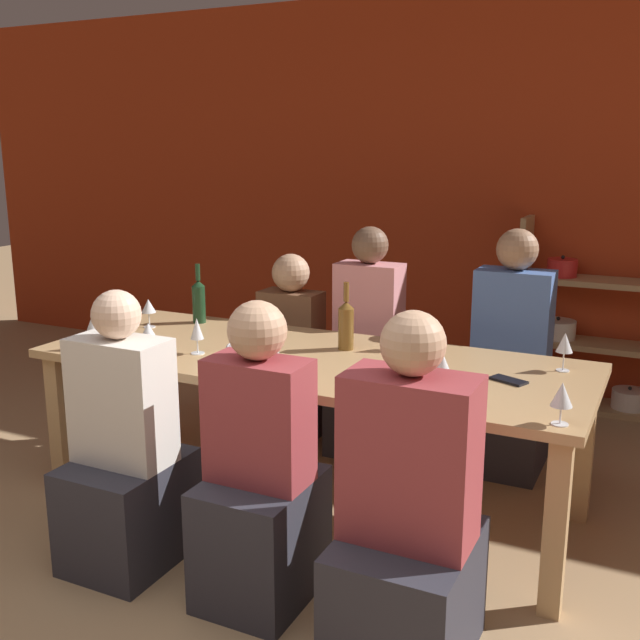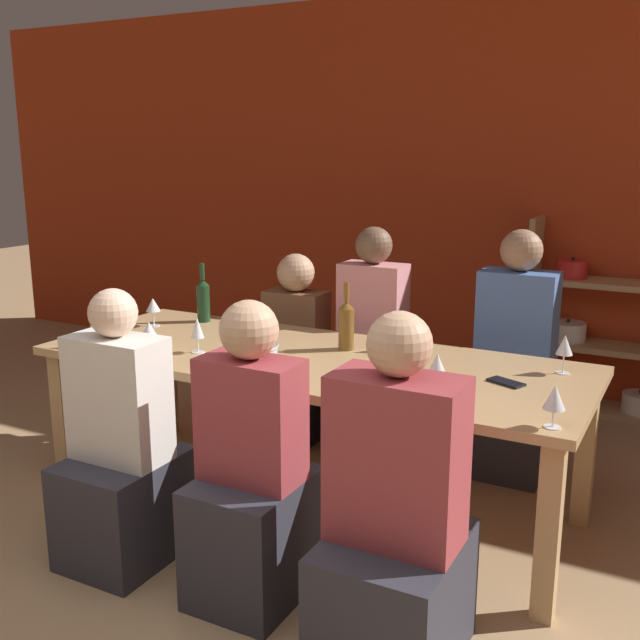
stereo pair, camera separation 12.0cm
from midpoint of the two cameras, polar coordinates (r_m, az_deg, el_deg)
The scene contains 21 objects.
wall_back_red at distance 5.34m, azimuth 12.34°, elevation 9.33°, with size 8.80×0.06×2.70m.
dining_table at distance 3.47m, azimuth 0.22°, elevation -3.99°, with size 2.53×0.96×0.73m.
mixing_bowl at distance 3.32m, azimuth -4.17°, elevation -2.57°, with size 0.24×0.24×0.09m.
wine_bottle_green at distance 4.13m, azimuth -8.07°, elevation 1.57°, with size 0.07×0.07×0.32m.
wine_bottle_dark at distance 3.54m, azimuth 2.92°, elevation -0.31°, with size 0.07×0.07×0.32m.
wine_glass_red_a at distance 3.71m, azimuth -15.77°, elevation -0.12°, with size 0.08×0.08×0.18m.
wine_glass_red_b at distance 3.52m, azimuth -11.94°, elevation -0.81°, with size 0.08×0.08×0.16m.
wine_glass_empty_a at distance 4.08m, azimuth -11.79°, elevation 1.09°, with size 0.08×0.08×0.15m.
wine_glass_red_c at distance 2.95m, azimuth 10.08°, elevation -3.48°, with size 0.08×0.08×0.16m.
wine_glass_white_a at distance 3.53m, azimuth 7.11°, elevation -0.46°, with size 0.07×0.07×0.17m.
wine_glass_red_d at distance 3.52m, azimuth -8.36°, elevation -0.69°, with size 0.06×0.06×0.17m.
wine_glass_empty_b at distance 3.34m, azimuth 19.13°, elevation -1.87°, with size 0.07×0.07×0.17m.
wine_glass_red_e at distance 2.70m, azimuth 18.66°, elevation -5.70°, with size 0.08×0.08×0.15m.
wine_glass_white_b at distance 3.62m, azimuth -13.92°, elevation -0.45°, with size 0.07×0.07×0.17m.
cell_phone at distance 3.17m, azimuth 15.05°, elevation -4.61°, with size 0.17×0.12×0.01m.
person_near_a at distance 3.19m, azimuth -13.74°, elevation -10.58°, with size 0.39×0.49×1.14m.
person_far_a at distance 4.04m, azimuth 15.34°, elevation -4.69°, with size 0.38×0.48×1.28m.
person_near_b at distance 2.54m, azimuth 7.10°, elevation -16.36°, with size 0.42×0.52×1.20m.
person_far_b at distance 4.17m, azimuth 4.80°, elevation -3.74°, with size 0.35×0.44×1.26m.
person_near_c at distance 2.86m, azimuth -3.93°, elevation -12.82°, with size 0.37×0.47×1.15m.
person_far_c at distance 4.39m, azimuth -1.02°, elevation -3.69°, with size 0.35×0.44×1.08m.
Camera 2 is at (1.50, -1.27, 1.68)m, focal length 42.00 mm.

